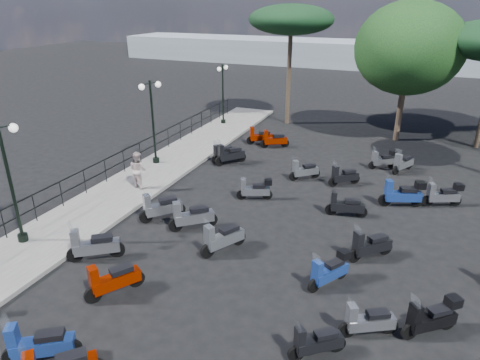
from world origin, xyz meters
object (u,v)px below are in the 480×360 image
at_px(lamp_post_2, 223,90).
at_px(scooter_10, 255,190).
at_px(scooter_15, 345,206).
at_px(scooter_0, 39,345).
at_px(lamp_post_0, 9,177).
at_px(scooter_4, 230,155).
at_px(scooter_11, 274,140).
at_px(scooter_29, 403,163).
at_px(scooter_3, 161,208).
at_px(scooter_17, 304,171).
at_px(scooter_2, 94,246).
at_px(scooter_26, 368,321).
at_px(scooter_28, 443,195).
at_px(scooter_14, 316,342).
at_px(scooter_7, 113,280).
at_px(pine_2, 291,20).
at_px(scooter_5, 223,153).
at_px(scooter_8, 222,238).
at_px(scooter_21, 370,246).
at_px(scooter_20, 329,271).
at_px(scooter_9, 192,217).
at_px(scooter_30, 260,137).
at_px(broadleaf_tree, 409,48).
at_px(pedestrian_far, 138,170).
at_px(scooter_25, 431,318).
at_px(scooter_16, 344,176).
at_px(scooter_23, 383,160).
at_px(scooter_22, 403,194).
at_px(lamp_post_1, 153,117).

height_order(lamp_post_2, scooter_10, lamp_post_2).
bearing_deg(scooter_15, scooter_0, 140.48).
height_order(lamp_post_0, scooter_4, lamp_post_0).
height_order(scooter_11, scooter_29, scooter_11).
distance_m(scooter_3, scooter_4, 6.60).
bearing_deg(scooter_17, scooter_2, 112.32).
bearing_deg(scooter_26, scooter_28, -41.90).
bearing_deg(lamp_post_0, scooter_2, 15.81).
relative_size(lamp_post_0, scooter_14, 3.41).
xyz_separation_m(scooter_7, scooter_14, (5.97, -0.04, -0.08)).
distance_m(scooter_0, pine_2, 23.47).
bearing_deg(scooter_5, scooter_3, 117.25).
bearing_deg(lamp_post_0, scooter_7, -0.74).
height_order(lamp_post_0, scooter_8, lamp_post_0).
bearing_deg(scooter_21, scooter_7, 81.91).
bearing_deg(scooter_14, scooter_20, -32.66).
bearing_deg(scooter_11, scooter_0, 150.83).
distance_m(scooter_2, scooter_14, 7.83).
height_order(scooter_4, scooter_11, scooter_4).
relative_size(scooter_9, scooter_14, 1.20).
relative_size(scooter_10, scooter_17, 1.14).
bearing_deg(scooter_30, broadleaf_tree, -90.62).
bearing_deg(pedestrian_far, scooter_5, -98.51).
bearing_deg(broadleaf_tree, lamp_post_2, -174.67).
bearing_deg(pedestrian_far, scooter_15, -160.11).
height_order(scooter_7, scooter_17, scooter_7).
distance_m(scooter_3, scooter_21, 7.85).
height_order(scooter_14, pine_2, pine_2).
height_order(scooter_0, scooter_26, scooter_0).
xyz_separation_m(scooter_2, scooter_17, (4.62, 9.32, -0.07)).
height_order(scooter_0, scooter_2, scooter_2).
relative_size(scooter_28, pine_2, 0.20).
height_order(scooter_2, scooter_9, scooter_9).
distance_m(lamp_post_0, scooter_10, 9.27).
bearing_deg(scooter_25, scooter_4, 6.09).
distance_m(scooter_16, scooter_28, 4.22).
xyz_separation_m(scooter_8, scooter_9, (-1.71, 0.97, 0.01)).
relative_size(scooter_17, scooter_21, 0.92).
bearing_deg(scooter_20, scooter_29, -66.01).
xyz_separation_m(scooter_11, scooter_23, (6.13, -0.96, -0.02)).
xyz_separation_m(scooter_17, scooter_28, (6.04, -0.56, 0.05)).
xyz_separation_m(pedestrian_far, scooter_10, (5.18, 1.05, -0.51)).
distance_m(scooter_3, scooter_10, 4.12).
xyz_separation_m(scooter_25, scooter_28, (0.41, 8.19, -0.01)).
height_order(scooter_30, pine_2, pine_2).
height_order(scooter_7, scooter_22, scooter_22).
relative_size(lamp_post_1, pine_2, 0.55).
relative_size(lamp_post_1, scooter_14, 3.39).
bearing_deg(scooter_3, scooter_26, -161.52).
height_order(scooter_16, scooter_22, scooter_22).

